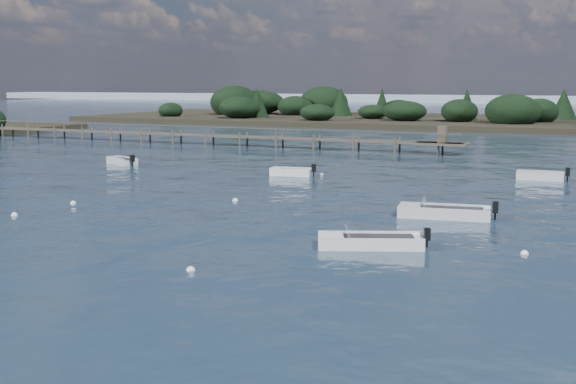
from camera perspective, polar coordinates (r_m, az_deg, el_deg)
The scene contains 14 objects.
ground at distance 82.96m, azimuth 11.22°, elevation 3.80°, with size 400.00×400.00×0.00m, color #172637.
tender_far_white at distance 52.85m, azimuth 0.26°, elevation 1.47°, with size 3.42×1.65×1.15m.
tender_far_grey_b at distance 53.54m, azimuth 19.30°, elevation 1.09°, with size 3.55×1.43×1.21m.
dinghy_mid_white_b at distance 37.34m, azimuth 12.20°, elevation -1.73°, with size 5.00×2.42×1.22m.
dinghy_mid_white_a at distance 30.17m, azimuth 6.47°, elevation -4.07°, with size 4.63×3.16×1.08m.
tender_far_grey at distance 61.97m, azimuth -12.98°, elevation 2.31°, with size 3.55×2.51×1.15m.
buoy_b at distance 26.57m, azimuth -7.69°, elevation -6.16°, with size 0.32×0.32×0.32m, color white.
buoy_c at distance 42.43m, azimuth -16.61°, elevation -0.88°, with size 0.32×0.32×0.32m, color white.
buoy_d at distance 30.31m, azimuth 18.19°, elevation -4.68°, with size 0.32×0.32×0.32m, color white.
buoy_e at distance 53.34m, azimuth 2.66°, elevation 1.36°, with size 0.32×0.32×0.32m, color white.
buoy_extra_a at distance 39.64m, azimuth -20.80°, elevation -1.74°, with size 0.32×0.32×0.32m, color white.
buoy_extra_b at distance 41.73m, azimuth -4.19°, elevation -0.70°, with size 0.32×0.32×0.32m, color white.
jetty at distance 80.04m, azimuth -6.24°, elevation 4.45°, with size 64.50×3.20×3.40m.
distant_haze at distance 273.34m, azimuth 1.28°, elevation 7.22°, with size 280.00×20.00×2.40m, color #909FB2.
Camera 1 is at (19.53, -20.34, 6.75)m, focal length 45.00 mm.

